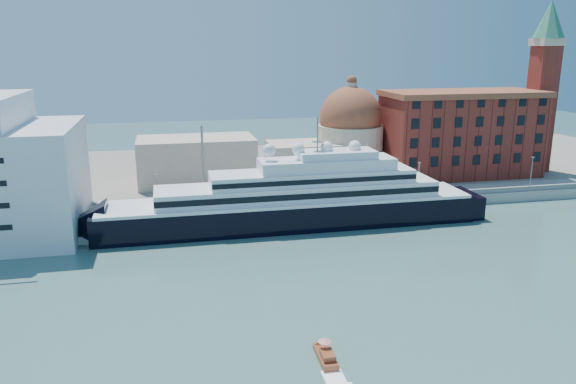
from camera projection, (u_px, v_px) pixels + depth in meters
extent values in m
plane|color=#375F59|center=(334.00, 265.00, 98.06)|extent=(400.00, 400.00, 0.00)
cube|color=gray|center=(291.00, 205.00, 129.86)|extent=(180.00, 10.00, 2.50)
cube|color=slate|center=(261.00, 169.00, 168.65)|extent=(260.00, 72.00, 2.00)
cube|color=slate|center=(296.00, 203.00, 125.14)|extent=(180.00, 0.10, 1.20)
cube|color=black|center=(289.00, 216.00, 118.57)|extent=(79.41, 12.22, 6.62)
cone|color=black|center=(81.00, 229.00, 109.85)|extent=(10.18, 12.22, 12.22)
cube|color=black|center=(460.00, 205.00, 126.92)|extent=(6.11, 11.20, 6.11)
cube|color=white|center=(289.00, 200.00, 117.67)|extent=(77.37, 12.42, 0.61)
cube|color=white|center=(298.00, 191.00, 117.63)|extent=(59.05, 10.18, 3.05)
cube|color=black|center=(304.00, 197.00, 112.82)|extent=(59.05, 0.15, 1.22)
cube|color=white|center=(312.00, 177.00, 117.54)|extent=(42.76, 9.16, 2.65)
cube|color=white|center=(327.00, 164.00, 117.54)|extent=(28.51, 8.14, 2.44)
cube|color=white|center=(336.00, 154.00, 117.44)|extent=(16.29, 7.13, 1.63)
cylinder|color=slate|center=(318.00, 135.00, 115.51)|extent=(0.31, 0.31, 7.13)
sphere|color=white|center=(269.00, 150.00, 114.10)|extent=(2.65, 2.65, 2.65)
sphere|color=white|center=(298.00, 149.00, 115.38)|extent=(2.65, 2.65, 2.65)
sphere|color=white|center=(327.00, 148.00, 116.66)|extent=(2.65, 2.65, 2.65)
sphere|color=white|center=(355.00, 147.00, 117.93)|extent=(2.65, 2.65, 2.65)
cube|color=white|center=(110.00, 238.00, 109.64)|extent=(14.39, 7.66, 1.83)
cube|color=white|center=(121.00, 231.00, 109.22)|extent=(5.11, 3.85, 1.37)
cube|color=brown|center=(326.00, 357.00, 68.37)|extent=(2.02, 5.69, 0.94)
cube|color=brown|center=(328.00, 355.00, 67.27)|extent=(1.56, 2.39, 0.75)
cylinder|color=slate|center=(325.00, 347.00, 68.51)|extent=(0.06, 0.06, 1.51)
cone|color=red|center=(325.00, 340.00, 68.30)|extent=(1.69, 1.69, 0.38)
cube|color=maroon|center=(461.00, 136.00, 154.75)|extent=(42.00, 18.00, 22.00)
cube|color=brown|center=(464.00, 93.00, 151.83)|extent=(43.00, 19.00, 1.50)
cube|color=maroon|center=(540.00, 110.00, 158.11)|extent=(6.00, 6.00, 35.00)
cube|color=beige|center=(548.00, 42.00, 153.42)|extent=(7.00, 7.00, 2.00)
cone|color=#387C5E|center=(550.00, 19.00, 151.90)|extent=(8.40, 8.40, 10.00)
cylinder|color=beige|center=(350.00, 150.00, 155.16)|extent=(18.00, 18.00, 14.00)
sphere|color=brown|center=(351.00, 118.00, 152.88)|extent=(17.00, 17.00, 17.00)
cylinder|color=beige|center=(351.00, 88.00, 150.85)|extent=(3.00, 3.00, 3.00)
cube|color=beige|center=(302.00, 161.00, 150.85)|extent=(18.00, 14.00, 10.00)
cube|color=beige|center=(197.00, 160.00, 146.64)|extent=(30.00, 16.00, 12.00)
cylinder|color=slate|center=(5.00, 202.00, 113.16)|extent=(0.24, 0.24, 8.00)
cube|color=slate|center=(3.00, 182.00, 112.12)|extent=(0.80, 0.30, 0.25)
cylinder|color=slate|center=(157.00, 194.00, 119.43)|extent=(0.24, 0.24, 8.00)
cube|color=slate|center=(156.00, 175.00, 118.39)|extent=(0.80, 0.30, 0.25)
cylinder|color=slate|center=(294.00, 186.00, 125.69)|extent=(0.24, 0.24, 8.00)
cube|color=slate|center=(294.00, 169.00, 124.65)|extent=(0.80, 0.30, 0.25)
cylinder|color=slate|center=(418.00, 180.00, 131.96)|extent=(0.24, 0.24, 8.00)
cube|color=slate|center=(419.00, 163.00, 130.92)|extent=(0.80, 0.30, 0.25)
cylinder|color=slate|center=(531.00, 174.00, 138.23)|extent=(0.24, 0.24, 8.00)
cube|color=slate|center=(533.00, 157.00, 137.19)|extent=(0.80, 0.30, 0.25)
cylinder|color=slate|center=(203.00, 167.00, 122.14)|extent=(0.50, 0.50, 18.00)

